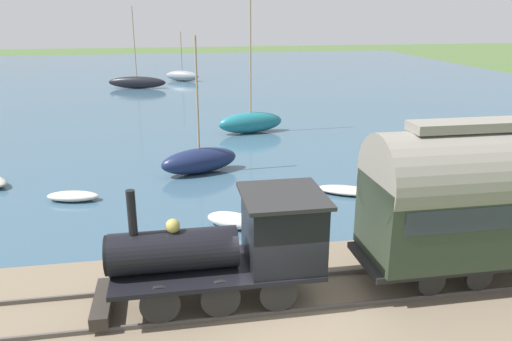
# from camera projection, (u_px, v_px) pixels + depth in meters

# --- Properties ---
(ground_plane) EXTENTS (200.00, 200.00, 0.00)m
(ground_plane) POSITION_uv_depth(u_px,v_px,m) (286.00, 332.00, 12.62)
(ground_plane) COLOR #476033
(harbor_water) EXTENTS (80.00, 80.00, 0.01)m
(harbor_water) POSITION_uv_depth(u_px,v_px,m) (192.00, 84.00, 53.89)
(harbor_water) COLOR #38566B
(harbor_water) RESTS_ON ground
(rail_embankment) EXTENTS (5.76, 56.00, 0.61)m
(rail_embankment) POSITION_uv_depth(u_px,v_px,m) (279.00, 304.00, 13.36)
(rail_embankment) COLOR #756651
(rail_embankment) RESTS_ON ground
(steam_locomotive) EXTENTS (2.22, 5.83, 3.12)m
(steam_locomotive) POSITION_uv_depth(u_px,v_px,m) (238.00, 242.00, 12.59)
(steam_locomotive) COLOR black
(steam_locomotive) RESTS_ON rail_embankment
(sailboat_gray) EXTENTS (3.04, 4.08, 5.37)m
(sailboat_gray) POSITION_uv_depth(u_px,v_px,m) (182.00, 76.00, 56.24)
(sailboat_gray) COLOR gray
(sailboat_gray) RESTS_ON harbor_water
(sailboat_navy) EXTENTS (2.53, 4.16, 6.63)m
(sailboat_navy) POSITION_uv_depth(u_px,v_px,m) (200.00, 160.00, 24.64)
(sailboat_navy) COLOR #192347
(sailboat_navy) RESTS_ON harbor_water
(sailboat_teal) EXTENTS (1.93, 4.48, 9.67)m
(sailboat_teal) POSITION_uv_depth(u_px,v_px,m) (251.00, 122.00, 32.64)
(sailboat_teal) COLOR #1E707A
(sailboat_teal) RESTS_ON harbor_water
(sailboat_black) EXTENTS (2.38, 6.01, 8.06)m
(sailboat_black) POSITION_uv_depth(u_px,v_px,m) (137.00, 82.00, 51.05)
(sailboat_black) COLOR black
(sailboat_black) RESTS_ON harbor_water
(rowboat_mid_harbor) EXTENTS (1.23, 2.30, 0.40)m
(rowboat_mid_harbor) POSITION_uv_depth(u_px,v_px,m) (73.00, 196.00, 21.17)
(rowboat_mid_harbor) COLOR beige
(rowboat_mid_harbor) RESTS_ON harbor_water
(rowboat_off_pier) EXTENTS (1.83, 2.17, 0.56)m
(rowboat_off_pier) POSITION_uv_depth(u_px,v_px,m) (232.00, 220.00, 18.56)
(rowboat_off_pier) COLOR silver
(rowboat_off_pier) RESTS_ON harbor_water
(rowboat_far_out) EXTENTS (2.10, 2.87, 0.31)m
(rowboat_far_out) POSITION_uv_depth(u_px,v_px,m) (347.00, 190.00, 21.98)
(rowboat_far_out) COLOR #B7B2A3
(rowboat_far_out) RESTS_ON harbor_water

